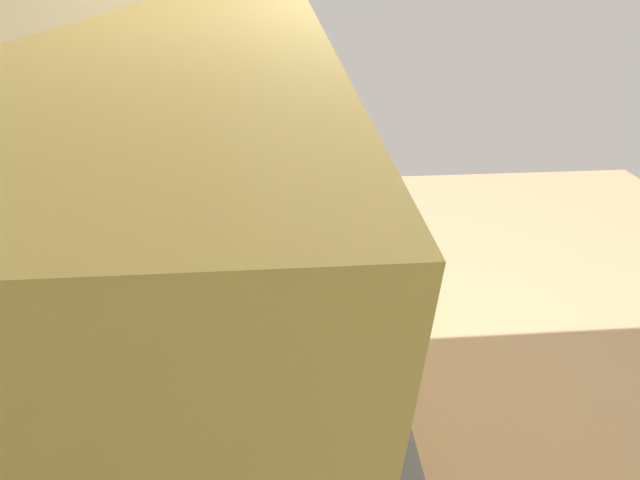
% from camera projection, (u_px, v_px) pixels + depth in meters
% --- Properties ---
extents(ground_plane, '(5.78, 5.78, 0.00)m').
position_uv_depth(ground_plane, '(488.00, 382.00, 2.55)').
color(ground_plane, tan).
extents(wall_back, '(3.73, 0.12, 2.73)m').
position_uv_depth(wall_back, '(205.00, 188.00, 1.70)').
color(wall_back, beige).
rests_on(wall_back, ground_plane).
extents(counter_run, '(2.87, 0.66, 0.88)m').
position_uv_depth(counter_run, '(306.00, 402.00, 1.93)').
color(counter_run, '#E8D277').
rests_on(counter_run, ground_plane).
extents(upper_cabinets, '(2.18, 0.34, 0.61)m').
position_uv_depth(upper_cabinets, '(246.00, 119.00, 1.19)').
color(upper_cabinets, '#EED67B').
extents(oven_range, '(0.60, 0.69, 1.06)m').
position_uv_depth(oven_range, '(300.00, 211.00, 3.36)').
color(oven_range, '#B7BABF').
rests_on(oven_range, ground_plane).
extents(microwave, '(0.50, 0.36, 0.27)m').
position_uv_depth(microwave, '(297.00, 261.00, 1.87)').
color(microwave, white).
rests_on(microwave, counter_run).
extents(bowl, '(0.12, 0.12, 0.04)m').
position_uv_depth(bowl, '(315.00, 223.00, 2.35)').
color(bowl, '#D84C47').
rests_on(bowl, counter_run).
extents(kettle, '(0.15, 0.11, 0.17)m').
position_uv_depth(kettle, '(332.00, 363.00, 1.47)').
color(kettle, '#B7BABF').
rests_on(kettle, counter_run).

